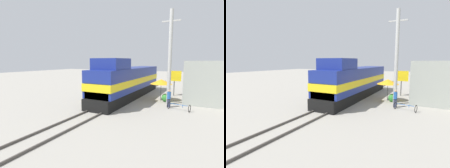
# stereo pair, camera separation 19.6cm
# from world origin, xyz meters

# --- Properties ---
(ground_plane) EXTENTS (120.00, 120.00, 0.00)m
(ground_plane) POSITION_xyz_m (0.00, 0.00, 0.00)
(ground_plane) COLOR gray
(rail_near) EXTENTS (0.08, 42.64, 0.15)m
(rail_near) POSITION_xyz_m (-0.72, 0.00, 0.07)
(rail_near) COLOR #4C4742
(rail_near) RESTS_ON ground_plane
(rail_far) EXTENTS (0.08, 42.64, 0.15)m
(rail_far) POSITION_xyz_m (0.72, 0.00, 0.07)
(rail_far) COLOR #4C4742
(rail_far) RESTS_ON ground_plane
(locomotive) EXTENTS (2.95, 15.73, 4.67)m
(locomotive) POSITION_xyz_m (0.00, 1.87, 1.97)
(locomotive) COLOR black
(locomotive) RESTS_ON ground_plane
(utility_pole) EXTENTS (1.80, 0.36, 9.44)m
(utility_pole) POSITION_xyz_m (4.96, 0.75, 4.79)
(utility_pole) COLOR #B2B2AD
(utility_pole) RESTS_ON ground_plane
(vendor_umbrella) EXTENTS (2.39, 2.39, 2.41)m
(vendor_umbrella) POSITION_xyz_m (3.91, 2.05, 2.14)
(vendor_umbrella) COLOR #4C4C4C
(vendor_umbrella) RESTS_ON ground_plane
(billboard_sign) EXTENTS (1.61, 0.12, 3.19)m
(billboard_sign) POSITION_xyz_m (4.79, 5.55, 2.32)
(billboard_sign) COLOR #595959
(billboard_sign) RESTS_ON ground_plane
(shrub_cluster) EXTENTS (0.88, 0.88, 0.88)m
(shrub_cluster) POSITION_xyz_m (4.53, 1.70, 0.44)
(shrub_cluster) COLOR #388C38
(shrub_cluster) RESTS_ON ground_plane
(person_bystander) EXTENTS (0.34, 0.34, 1.72)m
(person_bystander) POSITION_xyz_m (5.25, -0.53, 0.94)
(person_bystander) COLOR #2D3347
(person_bystander) RESTS_ON ground_plane
(bicycle) EXTENTS (1.98, 1.04, 0.66)m
(bicycle) POSITION_xyz_m (6.26, -1.22, 0.34)
(bicycle) COLOR black
(bicycle) RESTS_ON ground_plane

